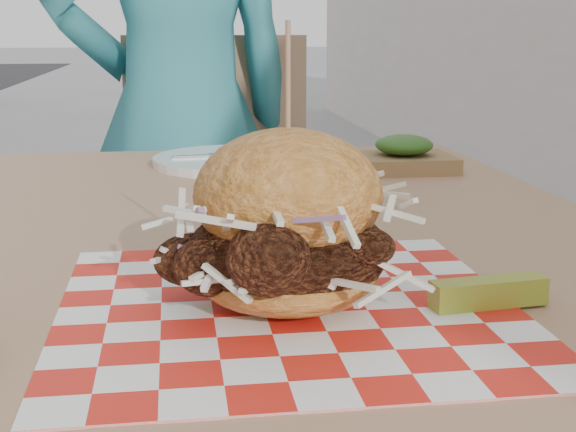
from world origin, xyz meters
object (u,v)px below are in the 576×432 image
Objects in this scene: diner at (180,120)px; patio_chair at (224,214)px; patio_table at (268,296)px; sandwich at (288,231)px.

diner is 1.62× the size of patio_chair.
patio_table is at bearing 79.66° from diner.
patio_chair is 4.30× the size of sandwich.
diner is at bearing 95.30° from patio_table.
sandwich is (-0.02, -1.18, 0.26)m from patio_chair.
diner reaches higher than sandwich.
diner is at bearing -162.81° from patio_chair.
diner reaches higher than patio_chair.
sandwich is at bearing -86.44° from patio_chair.
patio_chair is at bearing 176.88° from diner.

